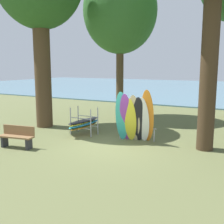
{
  "coord_description": "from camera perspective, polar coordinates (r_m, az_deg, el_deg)",
  "views": [
    {
      "loc": [
        5.15,
        -9.23,
        3.16
      ],
      "look_at": [
        -0.66,
        1.53,
        1.1
      ],
      "focal_mm": 44.64,
      "sensor_mm": 36.0,
      "label": 1
    }
  ],
  "objects": [
    {
      "name": "park_bench",
      "position": [
        11.39,
        -18.85,
        -4.72
      ],
      "size": [
        1.45,
        0.64,
        0.85
      ],
      "color": "#2D2D33",
      "rests_on": "ground"
    },
    {
      "name": "board_storage_rack",
      "position": [
        12.9,
        -5.74,
        -2.28
      ],
      "size": [
        1.15,
        2.13,
        1.25
      ],
      "color": "#9EA0A5",
      "rests_on": "ground"
    },
    {
      "name": "ground_plane",
      "position": [
        11.03,
        -0.75,
        -7.08
      ],
      "size": [
        80.0,
        80.0,
        0.0
      ],
      "primitive_type": "plane",
      "color": "#60663D"
    },
    {
      "name": "lake_water",
      "position": [
        39.36,
        20.82,
        4.42
      ],
      "size": [
        80.0,
        36.0,
        0.1
      ],
      "primitive_type": "cube",
      "color": "slate",
      "rests_on": "ground"
    },
    {
      "name": "tree_mid_behind",
      "position": [
        17.13,
        1.67,
        19.92
      ],
      "size": [
        4.29,
        4.29,
        8.75
      ],
      "color": "brown",
      "rests_on": "ground"
    },
    {
      "name": "leaning_board_pile",
      "position": [
        11.47,
        4.62,
        -1.3
      ],
      "size": [
        1.68,
        1.02,
        2.23
      ],
      "color": "#38B2AD",
      "rests_on": "ground"
    }
  ]
}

